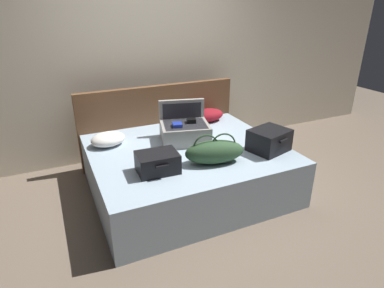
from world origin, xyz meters
name	(u,v)px	position (x,y,z in m)	size (l,w,h in m)	color
ground_plane	(203,207)	(0.00, 0.00, 0.00)	(12.00, 12.00, 0.00)	#6B5B4C
back_wall	(148,58)	(0.00, 1.65, 1.30)	(8.00, 0.10, 2.60)	beige
bed	(187,169)	(0.00, 0.40, 0.26)	(2.04, 1.73, 0.52)	#99ADBC
headboard	(159,123)	(0.00, 1.31, 0.51)	(2.08, 0.08, 1.01)	brown
hard_case_large	(185,130)	(0.06, 0.61, 0.65)	(0.63, 0.59, 0.43)	gray
hard_case_medium	(269,140)	(0.77, -0.01, 0.64)	(0.47, 0.42, 0.23)	black
hard_case_small	(157,163)	(-0.46, 0.03, 0.61)	(0.39, 0.32, 0.19)	black
duffel_bag	(214,152)	(0.10, -0.03, 0.64)	(0.63, 0.37, 0.31)	#2D4C2D
pillow_near_headboard	(108,139)	(-0.76, 0.83, 0.59)	(0.38, 0.30, 0.15)	white
pillow_center_head	(208,115)	(0.60, 1.09, 0.60)	(0.45, 0.27, 0.16)	maroon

